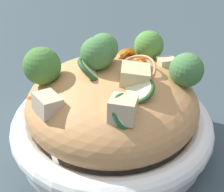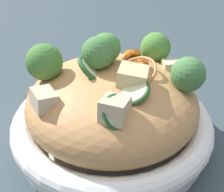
{
  "view_description": "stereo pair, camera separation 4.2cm",
  "coord_description": "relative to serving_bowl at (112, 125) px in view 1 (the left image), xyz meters",
  "views": [
    {
      "loc": [
        -0.31,
        -0.16,
        0.31
      ],
      "look_at": [
        0.0,
        0.0,
        0.08
      ],
      "focal_mm": 47.96,
      "sensor_mm": 36.0,
      "label": 1
    },
    {
      "loc": [
        -0.29,
        -0.2,
        0.31
      ],
      "look_at": [
        0.0,
        0.0,
        0.08
      ],
      "focal_mm": 47.96,
      "sensor_mm": 36.0,
      "label": 2
    }
  ],
  "objects": [
    {
      "name": "zucchini_slices",
      "position": [
        -0.0,
        -0.02,
        0.09
      ],
      "size": [
        0.2,
        0.13,
        0.05
      ],
      "color": "beige",
      "rests_on": "serving_bowl"
    },
    {
      "name": "carrot_coins",
      "position": [
        0.02,
        0.01,
        0.09
      ],
      "size": [
        0.18,
        0.13,
        0.04
      ],
      "color": "orange",
      "rests_on": "serving_bowl"
    },
    {
      "name": "chicken_chunks",
      "position": [
        -0.03,
        -0.02,
        0.09
      ],
      "size": [
        0.21,
        0.13,
        0.05
      ],
      "color": "beige",
      "rests_on": "serving_bowl"
    },
    {
      "name": "broccoli_florets",
      "position": [
        0.02,
        0.01,
        0.1
      ],
      "size": [
        0.21,
        0.23,
        0.08
      ],
      "color": "#A3B86E",
      "rests_on": "serving_bowl"
    },
    {
      "name": "ground_plane",
      "position": [
        0.0,
        0.0,
        -0.03
      ],
      "size": [
        3.0,
        3.0,
        0.0
      ],
      "primitive_type": "plane",
      "color": "#344248"
    },
    {
      "name": "noodle_heap",
      "position": [
        0.0,
        -0.0,
        0.04
      ],
      "size": [
        0.24,
        0.24,
        0.11
      ],
      "color": "tan",
      "rests_on": "serving_bowl"
    },
    {
      "name": "serving_bowl",
      "position": [
        0.0,
        0.0,
        0.0
      ],
      "size": [
        0.29,
        0.29,
        0.05
      ],
      "color": "white",
      "rests_on": "ground_plane"
    }
  ]
}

